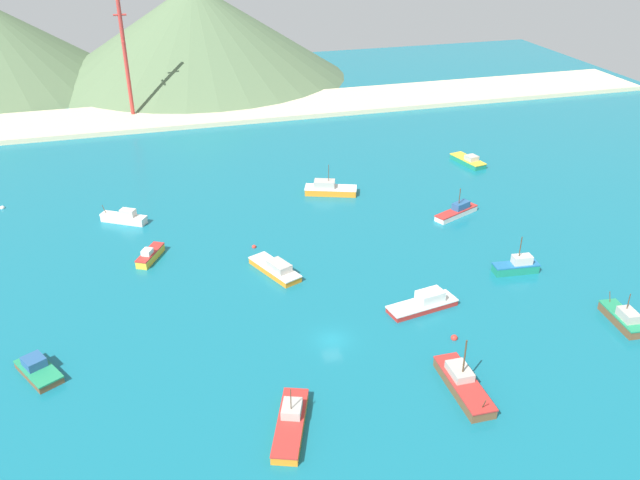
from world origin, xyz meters
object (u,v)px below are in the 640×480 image
object	(u,v)px
fishing_boat_2	(463,384)
fishing_boat_4	(623,318)
fishing_boat_5	(517,266)
buoy_2	(2,208)
buoy_1	(454,338)
radio_tower	(125,56)
fishing_boat_1	(468,161)
fishing_boat_7	(38,369)
fishing_boat_10	(291,423)
fishing_boat_8	(457,211)
fishing_boat_0	(329,189)
fishing_boat_6	(150,255)
fishing_boat_9	(425,303)
buoy_0	(254,247)
fishing_boat_11	(276,269)
fishing_boat_3	(124,218)

from	to	relation	value
fishing_boat_2	fishing_boat_4	size ratio (longest dim) A/B	1.35
fishing_boat_5	buoy_2	bearing A→B (deg)	149.64
buoy_1	radio_tower	xyz separation A→B (m)	(-37.31, 109.73, 15.83)
fishing_boat_1	buoy_2	world-z (taller)	fishing_boat_1
fishing_boat_7	fishing_boat_10	distance (m)	32.32
fishing_boat_1	radio_tower	world-z (taller)	radio_tower
fishing_boat_8	fishing_boat_4	bearing A→B (deg)	-80.32
fishing_boat_0	fishing_boat_7	size ratio (longest dim) A/B	1.35
fishing_boat_2	buoy_1	size ratio (longest dim) A/B	12.01
fishing_boat_10	fishing_boat_1	bearing A→B (deg)	50.24
fishing_boat_6	fishing_boat_10	bearing A→B (deg)	-73.35
fishing_boat_0	buoy_1	distance (m)	49.71
fishing_boat_2	fishing_boat_7	distance (m)	51.08
fishing_boat_2	fishing_boat_4	xyz separation A→B (m)	(27.02, 6.30, 0.06)
fishing_boat_2	fishing_boat_9	bearing A→B (deg)	81.01
fishing_boat_6	buoy_0	bearing A→B (deg)	-1.84
fishing_boat_2	fishing_boat_10	xyz separation A→B (m)	(-20.95, -0.57, -0.12)
fishing_boat_1	buoy_0	bearing A→B (deg)	-154.39
fishing_boat_0	fishing_boat_11	distance (m)	31.40
fishing_boat_0	buoy_2	size ratio (longest dim) A/B	12.68
fishing_boat_9	fishing_boat_3	bearing A→B (deg)	135.22
fishing_boat_6	buoy_0	size ratio (longest dim) A/B	9.68
fishing_boat_8	fishing_boat_9	distance (m)	31.75
fishing_boat_3	fishing_boat_6	bearing A→B (deg)	-76.45
fishing_boat_5	fishing_boat_9	world-z (taller)	fishing_boat_5
fishing_boat_7	buoy_0	world-z (taller)	fishing_boat_7
fishing_boat_9	buoy_2	distance (m)	80.64
fishing_boat_3	fishing_boat_8	world-z (taller)	fishing_boat_8
fishing_boat_0	radio_tower	size ratio (longest dim) A/B	0.33
fishing_boat_0	fishing_boat_7	xyz separation A→B (m)	(-49.51, -42.41, -0.26)
buoy_0	buoy_1	world-z (taller)	buoy_1
fishing_boat_1	fishing_boat_8	size ratio (longest dim) A/B	0.96
fishing_boat_8	fishing_boat_10	distance (m)	60.57
fishing_boat_2	buoy_1	distance (m)	10.08
fishing_boat_2	fishing_boat_10	bearing A→B (deg)	-178.43
fishing_boat_5	fishing_boat_7	xyz separation A→B (m)	(-68.74, -5.91, -0.31)
buoy_1	fishing_boat_0	bearing A→B (deg)	92.67
fishing_boat_11	buoy_1	distance (m)	29.70
fishing_boat_1	fishing_boat_9	bearing A→B (deg)	-123.06
fishing_boat_3	fishing_boat_10	distance (m)	59.79
fishing_boat_0	fishing_boat_9	size ratio (longest dim) A/B	0.99
fishing_boat_6	buoy_1	size ratio (longest dim) A/B	7.65
fishing_boat_2	fishing_boat_6	distance (m)	53.79
fishing_boat_1	fishing_boat_3	bearing A→B (deg)	-172.71
fishing_boat_1	fishing_boat_4	xyz separation A→B (m)	(-7.53, -59.83, 0.20)
fishing_boat_3	fishing_boat_4	bearing A→B (deg)	-38.22
fishing_boat_4	fishing_boat_5	distance (m)	17.54
fishing_boat_7	buoy_2	size ratio (longest dim) A/B	9.39
buoy_2	fishing_boat_5	bearing A→B (deg)	-30.36
fishing_boat_9	buoy_1	distance (m)	7.90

